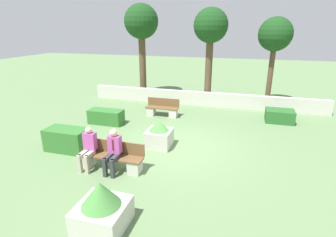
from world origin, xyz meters
name	(u,v)px	position (x,y,z in m)	size (l,w,h in m)	color
ground_plane	(176,147)	(0.00, 0.00, 0.00)	(60.00, 60.00, 0.00)	#607F51
perimeter_wall	(202,99)	(0.00, 5.71, 0.38)	(13.01, 0.30, 0.76)	beige
bench_front	(111,158)	(-1.56, -2.04, 0.34)	(2.07, 0.49, 0.85)	brown
bench_left_side	(162,110)	(-1.57, 3.27, 0.32)	(1.61, 0.49, 0.85)	brown
person_seated_man	(113,149)	(-1.39, -2.18, 0.75)	(0.38, 0.64, 1.35)	#333338
person_seated_woman	(88,146)	(-2.24, -2.18, 0.73)	(0.38, 0.64, 1.33)	#B2A893
hedge_block_near_left	(280,116)	(3.90, 3.96, 0.29)	(1.24, 0.87, 0.58)	#286028
hedge_block_near_right	(106,117)	(-3.71, 1.54, 0.32)	(1.55, 0.68, 0.64)	#33702D
hedge_block_mid_left	(67,139)	(-3.69, -1.30, 0.40)	(1.48, 0.77, 0.80)	#33702D
planter_corner_left	(159,135)	(-0.63, -0.10, 0.45)	(0.89, 0.89, 0.98)	beige
planter_corner_right	(102,207)	(-0.54, -4.38, 0.50)	(1.06, 1.06, 1.12)	beige
tree_leftmost	(141,25)	(-4.02, 7.01, 4.30)	(2.04, 2.04, 5.52)	brown
tree_center_left	(211,29)	(0.23, 6.19, 4.06)	(1.83, 1.83, 5.17)	brown
tree_center_right	(275,36)	(3.54, 6.98, 3.72)	(1.78, 1.78, 4.71)	brown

